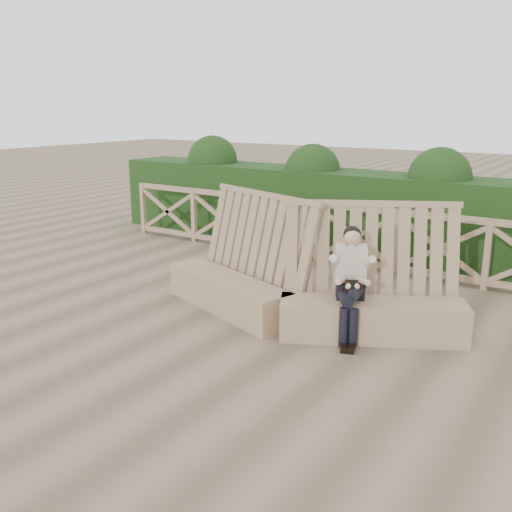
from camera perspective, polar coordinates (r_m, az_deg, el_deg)
The scene contains 5 objects.
ground at distance 7.13m, azimuth -2.00°, elevation -7.67°, with size 60.00×60.00×0.00m, color brown.
bench at distance 7.37m, azimuth 4.27°, elevation -3.58°, with size 4.23×1.71×1.60m.
woman at distance 6.85m, azimuth 9.44°, elevation -2.21°, with size 0.58×0.82×1.36m.
guardrail at distance 9.88m, azimuth 9.90°, elevation 1.92°, with size 10.10×0.09×1.10m.
hedge at distance 10.93m, azimuth 12.53°, elevation 4.08°, with size 12.00×1.20×1.50m, color black.
Camera 1 is at (3.86, -5.33, 2.73)m, focal length 40.00 mm.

